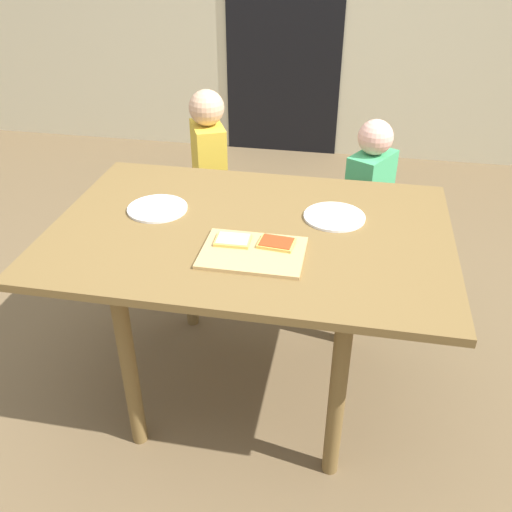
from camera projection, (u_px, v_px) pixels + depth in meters
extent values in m
plane|color=brown|center=(251.00, 384.00, 2.41)|extent=(16.00, 16.00, 0.00)
cube|color=black|center=(284.00, 24.00, 4.19)|extent=(0.90, 0.02, 2.00)
cube|color=brown|center=(250.00, 232.00, 2.01)|extent=(1.42, 0.97, 0.03)
cylinder|color=brown|center=(129.00, 368.00, 1.96)|extent=(0.06, 0.06, 0.74)
cylinder|color=brown|center=(337.00, 396.00, 1.85)|extent=(0.06, 0.06, 0.74)
cylinder|color=brown|center=(188.00, 259.00, 2.57)|extent=(0.06, 0.06, 0.74)
cylinder|color=brown|center=(348.00, 275.00, 2.46)|extent=(0.06, 0.06, 0.74)
cube|color=tan|center=(253.00, 253.00, 1.84)|extent=(0.34, 0.25, 0.01)
cube|color=#DBB64F|center=(277.00, 243.00, 1.87)|extent=(0.13, 0.10, 0.01)
cube|color=red|center=(277.00, 242.00, 1.87)|extent=(0.11, 0.09, 0.00)
cube|color=#DBB64F|center=(233.00, 240.00, 1.89)|extent=(0.12, 0.09, 0.01)
cube|color=#F5DD97|center=(233.00, 239.00, 1.89)|extent=(0.11, 0.08, 0.00)
cylinder|color=white|center=(334.00, 217.00, 2.06)|extent=(0.23, 0.23, 0.01)
cylinder|color=silver|center=(157.00, 208.00, 2.12)|extent=(0.23, 0.23, 0.01)
cylinder|color=#46303B|center=(210.00, 229.00, 3.04)|extent=(0.09, 0.09, 0.51)
cylinder|color=#46303B|center=(215.00, 242.00, 2.92)|extent=(0.09, 0.09, 0.51)
cube|color=gold|center=(209.00, 160.00, 2.75)|extent=(0.23, 0.28, 0.35)
sphere|color=tan|center=(206.00, 108.00, 2.61)|extent=(0.17, 0.17, 0.17)
cylinder|color=#27324A|center=(368.00, 253.00, 2.91)|extent=(0.09, 0.09, 0.43)
cylinder|color=#27324A|center=(354.00, 264.00, 2.82)|extent=(0.09, 0.09, 0.43)
cube|color=#3FA566|center=(369.00, 189.00, 2.66)|extent=(0.24, 0.28, 0.36)
sphere|color=#E7AB97|center=(376.00, 137.00, 2.52)|extent=(0.16, 0.16, 0.16)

